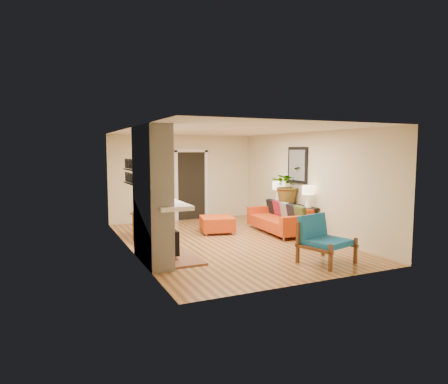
{
  "coord_description": "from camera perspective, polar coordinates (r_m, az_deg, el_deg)",
  "views": [
    {
      "loc": [
        -3.88,
        -8.39,
        2.14
      ],
      "look_at": [
        0.0,
        0.2,
        1.15
      ],
      "focal_mm": 32.0,
      "sensor_mm": 36.0,
      "label": 1
    }
  ],
  "objects": [
    {
      "name": "lamp_near",
      "position": [
        10.11,
        11.92,
        -0.25
      ],
      "size": [
        0.3,
        0.3,
        0.54
      ],
      "color": "white",
      "rests_on": "console_table"
    },
    {
      "name": "blue_chair",
      "position": [
        7.92,
        13.76,
        -6.24
      ],
      "size": [
        1.06,
        1.04,
        0.9
      ],
      "color": "brown",
      "rests_on": "ground"
    },
    {
      "name": "room_shell",
      "position": [
        11.93,
        -2.17,
        1.67
      ],
      "size": [
        6.5,
        6.5,
        6.5
      ],
      "color": "#C6824C",
      "rests_on": "ground"
    },
    {
      "name": "console_table",
      "position": [
        10.71,
        9.76,
        -2.48
      ],
      "size": [
        0.34,
        1.85,
        0.72
      ],
      "color": "black",
      "rests_on": "ground"
    },
    {
      "name": "houseplant",
      "position": [
        10.83,
        9.07,
        1.03
      ],
      "size": [
        1.1,
        1.03,
        0.98
      ],
      "primitive_type": "imported",
      "rotation": [
        0.0,
        0.0,
        0.36
      ],
      "color": "#1E5919",
      "rests_on": "console_table"
    },
    {
      "name": "fireplace",
      "position": [
        7.68,
        -9.98,
        -0.82
      ],
      "size": [
        1.09,
        1.68,
        2.6
      ],
      "color": "white",
      "rests_on": "ground"
    },
    {
      "name": "lamp_far",
      "position": [
        11.27,
        7.69,
        0.46
      ],
      "size": [
        0.3,
        0.3,
        0.54
      ],
      "color": "white",
      "rests_on": "console_table"
    },
    {
      "name": "dining_table",
      "position": [
        9.97,
        -10.72,
        -3.36
      ],
      "size": [
        1.02,
        1.55,
        0.82
      ],
      "color": "brown",
      "rests_on": "ground"
    },
    {
      "name": "sofa",
      "position": [
        10.53,
        8.1,
        -3.87
      ],
      "size": [
        0.95,
        2.04,
        0.79
      ],
      "color": "silver",
      "rests_on": "ground"
    },
    {
      "name": "ottoman",
      "position": [
        10.41,
        -0.99,
        -4.52
      ],
      "size": [
        0.99,
        0.99,
        0.42
      ],
      "color": "silver",
      "rests_on": "ground"
    }
  ]
}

